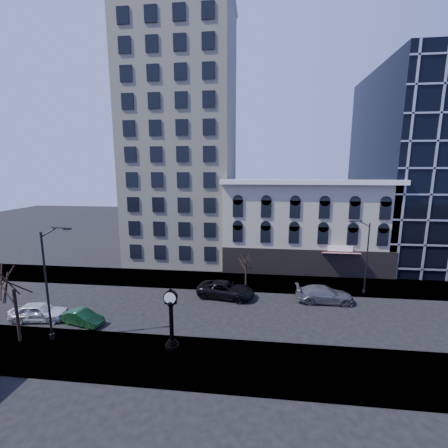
# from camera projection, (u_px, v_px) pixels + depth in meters

# --- Properties ---
(ground) EXTENTS (160.00, 160.00, 0.00)m
(ground) POSITION_uv_depth(u_px,v_px,m) (199.00, 310.00, 29.64)
(ground) COLOR black
(ground) RESTS_ON ground
(sidewalk_far) EXTENTS (160.00, 6.00, 0.12)m
(sidewalk_far) POSITION_uv_depth(u_px,v_px,m) (212.00, 280.00, 37.45)
(sidewalk_far) COLOR gray
(sidewalk_far) RESTS_ON ground
(sidewalk_near) EXTENTS (160.00, 6.00, 0.12)m
(sidewalk_near) POSITION_uv_depth(u_px,v_px,m) (178.00, 360.00, 21.81)
(sidewalk_near) COLOR gray
(sidewalk_near) RESTS_ON ground
(cream_tower) EXTENTS (15.90, 15.40, 42.50)m
(cream_tower) POSITION_uv_depth(u_px,v_px,m) (182.00, 132.00, 45.34)
(cream_tower) COLOR beige
(cream_tower) RESTS_ON ground
(victorian_row) EXTENTS (22.60, 11.19, 12.50)m
(victorian_row) POSITION_uv_depth(u_px,v_px,m) (303.00, 224.00, 42.77)
(victorian_row) COLOR #B0A791
(victorian_row) RESTS_ON ground
(glass_office) EXTENTS (20.00, 20.15, 28.00)m
(glass_office) POSITION_uv_depth(u_px,v_px,m) (439.00, 168.00, 44.01)
(glass_office) COLOR black
(glass_office) RESTS_ON ground
(street_clock) EXTENTS (1.10, 1.10, 4.87)m
(street_clock) POSITION_uv_depth(u_px,v_px,m) (171.00, 321.00, 22.79)
(street_clock) COLOR black
(street_clock) RESTS_ON sidewalk_near
(street_lamp_near) EXTENTS (2.35, 1.03, 9.43)m
(street_lamp_near) POSITION_uv_depth(u_px,v_px,m) (53.00, 254.00, 23.29)
(street_lamp_near) COLOR black
(street_lamp_near) RESTS_ON sidewalk_near
(street_lamp_far) EXTENTS (2.17, 0.33, 8.38)m
(street_lamp_far) POSITION_uv_depth(u_px,v_px,m) (363.00, 238.00, 32.45)
(street_lamp_far) COLOR black
(street_lamp_far) RESTS_ON sidewalk_far
(bare_tree_near) EXTENTS (4.11, 4.11, 7.05)m
(bare_tree_near) POSITION_uv_depth(u_px,v_px,m) (12.00, 278.00, 23.16)
(bare_tree_near) COLOR black
(bare_tree_near) RESTS_ON sidewalk_near
(bare_tree_far) EXTENTS (2.51, 2.51, 4.30)m
(bare_tree_far) POSITION_uv_depth(u_px,v_px,m) (246.00, 259.00, 35.10)
(bare_tree_far) COLOR black
(bare_tree_far) RESTS_ON sidewalk_far
(car_near_a) EXTENTS (5.13, 2.65, 1.67)m
(car_near_a) POSITION_uv_depth(u_px,v_px,m) (39.00, 312.00, 27.52)
(car_near_a) COLOR silver
(car_near_a) RESTS_ON ground
(car_near_b) EXTENTS (4.11, 2.26, 1.29)m
(car_near_b) POSITION_uv_depth(u_px,v_px,m) (83.00, 318.00, 26.82)
(car_near_b) COLOR #143F1E
(car_near_b) RESTS_ON ground
(car_far_a) EXTENTS (6.56, 3.79, 1.72)m
(car_far_a) POSITION_uv_depth(u_px,v_px,m) (226.00, 290.00, 32.51)
(car_far_a) COLOR black
(car_far_a) RESTS_ON ground
(car_far_b) EXTENTS (5.89, 2.44, 1.70)m
(car_far_b) POSITION_uv_depth(u_px,v_px,m) (324.00, 294.00, 31.32)
(car_far_b) COLOR #595B60
(car_far_b) RESTS_ON ground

